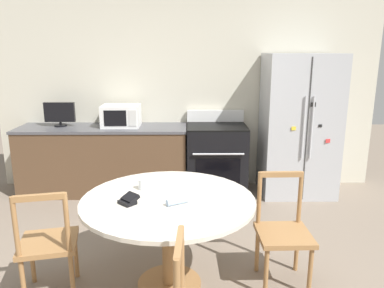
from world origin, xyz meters
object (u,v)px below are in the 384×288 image
object	(u,v)px
refrigerator	(299,126)
oven_range	(216,159)
dining_chair_right	(283,233)
candle_glass	(143,185)
wallet	(129,200)
microwave	(121,116)
countertop_tv	(60,113)
dining_chair_left	(48,244)

from	to	relation	value
refrigerator	oven_range	world-z (taller)	refrigerator
dining_chair_right	candle_glass	xyz separation A→B (m)	(-1.14, 0.15, 0.36)
refrigerator	wallet	distance (m)	2.87
microwave	wallet	size ratio (longest dim) A/B	2.78
refrigerator	candle_glass	size ratio (longest dim) A/B	21.50
oven_range	dining_chair_right	bearing A→B (deg)	-78.92
refrigerator	countertop_tv	size ratio (longest dim) A/B	4.64
microwave	wallet	world-z (taller)	microwave
oven_range	dining_chair_left	xyz separation A→B (m)	(-1.45, -2.20, -0.03)
dining_chair_right	countertop_tv	bearing A→B (deg)	-41.75
dining_chair_left	countertop_tv	bearing A→B (deg)	93.13
oven_range	dining_chair_right	distance (m)	2.07
dining_chair_right	wallet	size ratio (longest dim) A/B	5.17
countertop_tv	candle_glass	bearing A→B (deg)	-56.04
oven_range	wallet	bearing A→B (deg)	-110.63
dining_chair_right	refrigerator	bearing A→B (deg)	-109.79
dining_chair_right	candle_glass	size ratio (longest dim) A/B	10.54
microwave	dining_chair_left	world-z (taller)	microwave
countertop_tv	dining_chair_left	world-z (taller)	countertop_tv
countertop_tv	dining_chair_left	size ratio (longest dim) A/B	0.44
dining_chair_right	wallet	bearing A→B (deg)	5.65
countertop_tv	dining_chair_right	bearing A→B (deg)	-40.56
countertop_tv	dining_chair_right	distance (m)	3.30
wallet	refrigerator	bearing A→B (deg)	48.67
oven_range	wallet	distance (m)	2.35
refrigerator	dining_chair_left	world-z (taller)	refrigerator
candle_glass	dining_chair_right	bearing A→B (deg)	-7.49
countertop_tv	dining_chair_left	bearing A→B (deg)	-74.89
dining_chair_left	wallet	xyz separation A→B (m)	(0.63, 0.02, 0.35)
refrigerator	dining_chair_right	world-z (taller)	refrigerator
microwave	candle_glass	xyz separation A→B (m)	(0.51, -1.93, -0.25)
countertop_tv	microwave	bearing A→B (deg)	-1.45
refrigerator	dining_chair_left	bearing A→B (deg)	-139.23
dining_chair_left	candle_glass	distance (m)	0.85
countertop_tv	candle_glass	xyz separation A→B (m)	(1.32, -1.95, -0.28)
countertop_tv	wallet	xyz separation A→B (m)	(1.24, -2.25, -0.29)
refrigerator	wallet	size ratio (longest dim) A/B	10.54
candle_glass	wallet	world-z (taller)	candle_glass
refrigerator	wallet	bearing A→B (deg)	-131.33
oven_range	microwave	distance (m)	1.38
oven_range	refrigerator	bearing A→B (deg)	-1.35
microwave	dining_chair_right	bearing A→B (deg)	-51.63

